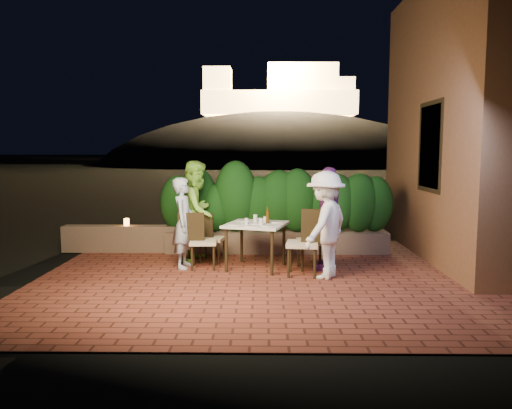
{
  "coord_description": "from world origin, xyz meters",
  "views": [
    {
      "loc": [
        -0.06,
        -7.12,
        1.95
      ],
      "look_at": [
        -0.18,
        1.05,
        1.05
      ],
      "focal_mm": 35.0,
      "sensor_mm": 36.0,
      "label": 1
    }
  ],
  "objects_px": {
    "chair_right_back": "(312,240)",
    "diner_purple": "(329,218)",
    "diner_blue": "(184,223)",
    "chair_left_front": "(203,241)",
    "chair_left_back": "(212,238)",
    "diner_green": "(197,211)",
    "dining_table": "(256,246)",
    "chair_right_front": "(302,242)",
    "bowl": "(260,220)",
    "beer_bottle": "(268,215)",
    "parapet_lamp": "(127,222)",
    "diner_white": "(326,225)"
  },
  "relations": [
    {
      "from": "diner_blue",
      "to": "diner_green",
      "type": "xyz_separation_m",
      "value": [
        0.15,
        0.58,
        0.13
      ]
    },
    {
      "from": "dining_table",
      "to": "diner_white",
      "type": "xyz_separation_m",
      "value": [
        1.07,
        -0.58,
        0.44
      ]
    },
    {
      "from": "diner_green",
      "to": "parapet_lamp",
      "type": "relative_size",
      "value": 12.56
    },
    {
      "from": "chair_left_front",
      "to": "chair_right_front",
      "type": "distance_m",
      "value": 1.65
    },
    {
      "from": "chair_right_front",
      "to": "parapet_lamp",
      "type": "xyz_separation_m",
      "value": [
        -3.23,
        1.79,
        0.05
      ]
    },
    {
      "from": "beer_bottle",
      "to": "bowl",
      "type": "xyz_separation_m",
      "value": [
        -0.13,
        0.32,
        -0.12
      ]
    },
    {
      "from": "dining_table",
      "to": "chair_left_back",
      "type": "distance_m",
      "value": 0.9
    },
    {
      "from": "chair_right_front",
      "to": "diner_purple",
      "type": "height_order",
      "value": "diner_purple"
    },
    {
      "from": "chair_right_back",
      "to": "diner_green",
      "type": "distance_m",
      "value": 2.1
    },
    {
      "from": "diner_blue",
      "to": "diner_white",
      "type": "height_order",
      "value": "diner_white"
    },
    {
      "from": "dining_table",
      "to": "chair_right_back",
      "type": "xyz_separation_m",
      "value": [
        0.91,
        -0.03,
        0.11
      ]
    },
    {
      "from": "bowl",
      "to": "diner_blue",
      "type": "xyz_separation_m",
      "value": [
        -1.25,
        -0.27,
        -0.02
      ]
    },
    {
      "from": "bowl",
      "to": "chair_right_back",
      "type": "relative_size",
      "value": 0.16
    },
    {
      "from": "bowl",
      "to": "parapet_lamp",
      "type": "relative_size",
      "value": 1.11
    },
    {
      "from": "chair_left_front",
      "to": "diner_white",
      "type": "xyz_separation_m",
      "value": [
        1.93,
        -0.56,
        0.35
      ]
    },
    {
      "from": "bowl",
      "to": "chair_left_front",
      "type": "height_order",
      "value": "chair_left_front"
    },
    {
      "from": "beer_bottle",
      "to": "chair_left_front",
      "type": "bearing_deg",
      "value": -179.17
    },
    {
      "from": "chair_right_back",
      "to": "beer_bottle",
      "type": "bearing_deg",
      "value": -8.64
    },
    {
      "from": "chair_left_back",
      "to": "chair_right_front",
      "type": "relative_size",
      "value": 0.82
    },
    {
      "from": "beer_bottle",
      "to": "dining_table",
      "type": "bearing_deg",
      "value": -179.94
    },
    {
      "from": "chair_left_front",
      "to": "chair_left_back",
      "type": "xyz_separation_m",
      "value": [
        0.1,
        0.49,
        -0.03
      ]
    },
    {
      "from": "parapet_lamp",
      "to": "chair_right_back",
      "type": "bearing_deg",
      "value": -21.95
    },
    {
      "from": "bowl",
      "to": "diner_purple",
      "type": "relative_size",
      "value": 0.09
    },
    {
      "from": "diner_green",
      "to": "parapet_lamp",
      "type": "bearing_deg",
      "value": 78.55
    },
    {
      "from": "diner_green",
      "to": "bowl",
      "type": "bearing_deg",
      "value": -90.8
    },
    {
      "from": "chair_left_back",
      "to": "diner_white",
      "type": "height_order",
      "value": "diner_white"
    },
    {
      "from": "bowl",
      "to": "chair_left_front",
      "type": "bearing_deg",
      "value": -160.29
    },
    {
      "from": "chair_left_front",
      "to": "parapet_lamp",
      "type": "bearing_deg",
      "value": 136.86
    },
    {
      "from": "bowl",
      "to": "chair_left_front",
      "type": "xyz_separation_m",
      "value": [
        -0.92,
        -0.33,
        -0.31
      ]
    },
    {
      "from": "bowl",
      "to": "diner_purple",
      "type": "distance_m",
      "value": 1.18
    },
    {
      "from": "parapet_lamp",
      "to": "diner_purple",
      "type": "bearing_deg",
      "value": -20.46
    },
    {
      "from": "diner_blue",
      "to": "diner_white",
      "type": "xyz_separation_m",
      "value": [
        2.26,
        -0.62,
        0.07
      ]
    },
    {
      "from": "diner_green",
      "to": "diner_white",
      "type": "distance_m",
      "value": 2.43
    },
    {
      "from": "parapet_lamp",
      "to": "chair_left_back",
      "type": "bearing_deg",
      "value": -26.82
    },
    {
      "from": "chair_left_front",
      "to": "diner_purple",
      "type": "relative_size",
      "value": 0.55
    },
    {
      "from": "dining_table",
      "to": "chair_left_front",
      "type": "height_order",
      "value": "chair_left_front"
    },
    {
      "from": "chair_right_back",
      "to": "diner_purple",
      "type": "bearing_deg",
      "value": 173.69
    },
    {
      "from": "parapet_lamp",
      "to": "diner_blue",
      "type": "bearing_deg",
      "value": -44.9
    },
    {
      "from": "chair_right_front",
      "to": "diner_blue",
      "type": "relative_size",
      "value": 0.7
    },
    {
      "from": "diner_white",
      "to": "parapet_lamp",
      "type": "distance_m",
      "value": 4.06
    },
    {
      "from": "beer_bottle",
      "to": "chair_left_front",
      "type": "height_order",
      "value": "beer_bottle"
    },
    {
      "from": "beer_bottle",
      "to": "diner_green",
      "type": "distance_m",
      "value": 1.38
    },
    {
      "from": "beer_bottle",
      "to": "parapet_lamp",
      "type": "relative_size",
      "value": 1.95
    },
    {
      "from": "dining_table",
      "to": "chair_left_front",
      "type": "bearing_deg",
      "value": -179.0
    },
    {
      "from": "beer_bottle",
      "to": "diner_green",
      "type": "bearing_deg",
      "value": 153.16
    },
    {
      "from": "bowl",
      "to": "diner_purple",
      "type": "xyz_separation_m",
      "value": [
        1.13,
        -0.35,
        0.07
      ]
    },
    {
      "from": "chair_right_back",
      "to": "diner_blue",
      "type": "relative_size",
      "value": 0.65
    },
    {
      "from": "bowl",
      "to": "chair_left_back",
      "type": "distance_m",
      "value": 0.91
    },
    {
      "from": "beer_bottle",
      "to": "diner_green",
      "type": "height_order",
      "value": "diner_green"
    },
    {
      "from": "beer_bottle",
      "to": "bowl",
      "type": "height_order",
      "value": "beer_bottle"
    }
  ]
}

